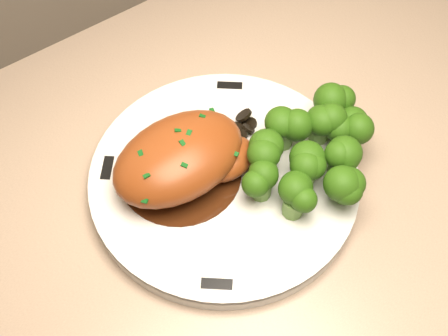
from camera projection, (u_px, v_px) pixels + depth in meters
counter at (409, 202)px, 1.10m from camera, size 2.14×0.71×1.05m
plate at (224, 178)px, 0.57m from camera, size 0.30×0.30×0.02m
rim_accent_0 at (230, 86)px, 0.63m from camera, size 0.03×0.03×0.00m
rim_accent_1 at (107, 168)px, 0.56m from camera, size 0.03×0.03×0.00m
rim_accent_2 at (217, 284)px, 0.50m from camera, size 0.03×0.03×0.00m
rim_accent_3 at (342, 178)px, 0.56m from camera, size 0.03×0.03×0.00m
gravy_pool at (180, 173)px, 0.56m from camera, size 0.12×0.12×0.00m
chicken_breast at (184, 158)px, 0.54m from camera, size 0.14×0.09×0.05m
mushroom_pile at (220, 131)px, 0.59m from camera, size 0.08×0.06×0.02m
broccoli_florets at (311, 151)px, 0.54m from camera, size 0.15×0.12×0.05m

